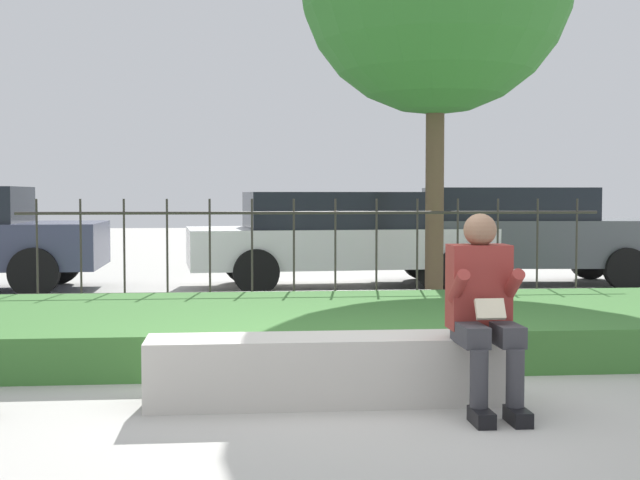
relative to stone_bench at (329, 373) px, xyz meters
name	(u,v)px	position (x,y,z in m)	size (l,w,h in m)	color
ground_plane	(372,402)	(0.28, 0.00, -0.19)	(60.00, 60.00, 0.00)	#B2AFA8
stone_bench	(329,373)	(0.00, 0.00, 0.00)	(2.36, 0.48, 0.44)	beige
person_seated_reader	(483,304)	(0.95, -0.27, 0.48)	(0.42, 0.73, 1.24)	black
grass_berm	(335,327)	(0.28, 2.14, -0.02)	(8.50, 2.87, 0.34)	#3D7533
iron_fence	(315,255)	(0.28, 4.16, 0.49)	(6.50, 0.03, 1.30)	#332D28
car_parked_center	(342,236)	(0.96, 7.21, 0.54)	(4.72, 2.25, 1.38)	silver
car_parked_right	(515,234)	(3.58, 7.28, 0.57)	(4.42, 2.08, 1.45)	#4C5156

